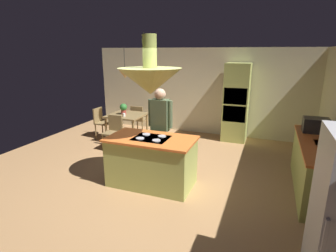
% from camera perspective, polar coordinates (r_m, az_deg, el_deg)
% --- Properties ---
extents(ground, '(8.16, 8.16, 0.00)m').
position_cam_1_polar(ground, '(5.41, -2.55, -11.23)').
color(ground, '#AD7F51').
extents(wall_back, '(6.80, 0.10, 2.55)m').
position_cam_1_polar(wall_back, '(8.19, 7.06, 7.33)').
color(wall_back, beige).
rests_on(wall_back, ground).
extents(kitchen_island, '(1.61, 0.90, 0.94)m').
position_cam_1_polar(kitchen_island, '(5.05, -3.53, -7.47)').
color(kitchen_island, '#A8B259').
rests_on(kitchen_island, ground).
extents(counter_run_right, '(0.73, 2.28, 0.92)m').
position_cam_1_polar(counter_run_right, '(5.47, 29.08, -7.62)').
color(counter_run_right, '#A8B259').
rests_on(counter_run_right, ground).
extents(oven_tower, '(0.66, 0.62, 2.15)m').
position_cam_1_polar(oven_tower, '(7.63, 14.31, 4.82)').
color(oven_tower, '#A8B259').
rests_on(oven_tower, ground).
extents(dining_table, '(0.96, 0.95, 0.76)m').
position_cam_1_polar(dining_table, '(7.51, -8.77, 1.69)').
color(dining_table, olive).
rests_on(dining_table, ground).
extents(person_at_island, '(0.53, 0.23, 1.73)m').
position_cam_1_polar(person_at_island, '(5.54, -1.65, 0.49)').
color(person_at_island, tan).
rests_on(person_at_island, ground).
extents(range_hood, '(1.10, 1.10, 1.00)m').
position_cam_1_polar(range_hood, '(4.67, -3.84, 9.83)').
color(range_hood, '#A8B259').
extents(pendant_light_over_table, '(0.32, 0.32, 0.82)m').
position_cam_1_polar(pendant_light_over_table, '(7.32, -9.16, 10.89)').
color(pendant_light_over_table, '#E0B266').
extents(chair_facing_island, '(0.40, 0.40, 0.87)m').
position_cam_1_polar(chair_facing_island, '(6.98, -11.52, -0.83)').
color(chair_facing_island, olive).
rests_on(chair_facing_island, ground).
extents(chair_by_back_wall, '(0.40, 0.40, 0.87)m').
position_cam_1_polar(chair_by_back_wall, '(8.14, -6.32, 1.76)').
color(chair_by_back_wall, olive).
rests_on(chair_by_back_wall, ground).
extents(chair_at_corner, '(0.40, 0.40, 0.87)m').
position_cam_1_polar(chair_at_corner, '(8.00, -14.08, 1.13)').
color(chair_at_corner, olive).
rests_on(chair_at_corner, ground).
extents(potted_plant_on_table, '(0.20, 0.20, 0.30)m').
position_cam_1_polar(potted_plant_on_table, '(7.48, -9.48, 3.75)').
color(potted_plant_on_table, '#99382D').
rests_on(potted_plant_on_table, dining_table).
extents(cup_on_table, '(0.07, 0.07, 0.09)m').
position_cam_1_polar(cup_on_table, '(7.25, -9.36, 2.37)').
color(cup_on_table, white).
rests_on(cup_on_table, dining_table).
extents(canister_flour, '(0.10, 0.10, 0.20)m').
position_cam_1_polar(canister_flour, '(4.76, 30.75, -4.06)').
color(canister_flour, silver).
rests_on(canister_flour, counter_run_right).
extents(canister_sugar, '(0.11, 0.11, 0.15)m').
position_cam_1_polar(canister_sugar, '(4.94, 30.40, -3.62)').
color(canister_sugar, '#E0B78C').
rests_on(canister_sugar, counter_run_right).
extents(microwave_on_counter, '(0.46, 0.36, 0.28)m').
position_cam_1_polar(microwave_on_counter, '(5.92, 28.99, 0.15)').
color(microwave_on_counter, '#232326').
rests_on(microwave_on_counter, counter_run_right).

